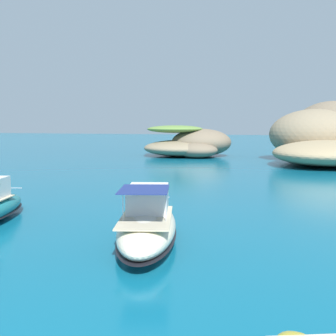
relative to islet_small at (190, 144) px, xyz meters
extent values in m
ellipsoid|color=#756651|center=(22.08, 0.97, 2.40)|extent=(16.85, 16.65, 8.88)
ellipsoid|color=#84755B|center=(19.54, -1.89, 1.76)|extent=(15.83, 15.20, 7.61)
ellipsoid|color=#9E8966|center=(21.10, -9.63, -0.39)|extent=(18.95, 21.25, 3.29)
ellipsoid|color=#84755B|center=(-1.56, -0.28, -0.68)|extent=(14.17, 14.34, 2.71)
ellipsoid|color=#756651|center=(1.80, -3.06, -0.82)|extent=(7.69, 7.13, 2.44)
ellipsoid|color=#756651|center=(1.60, 0.97, 0.26)|extent=(14.24, 14.15, 4.59)
ellipsoid|color=olive|center=(-2.63, -0.30, 2.48)|extent=(9.43, 8.58, 1.26)
cylinder|color=silver|center=(0.00, -46.04, -0.59)|extent=(1.64, 0.47, 0.04)
ellipsoid|color=beige|center=(10.67, -50.07, -1.31)|extent=(4.74, 8.93, 1.45)
ellipsoid|color=black|center=(10.67, -50.07, -1.64)|extent=(4.84, 9.11, 0.17)
cube|color=#C6B793|center=(10.84, -50.68, -0.69)|extent=(3.35, 5.12, 0.06)
cube|color=silver|center=(10.56, -49.65, -0.06)|extent=(2.37, 2.79, 1.20)
cube|color=#2D4756|center=(10.23, -48.48, 0.06)|extent=(1.68, 0.70, 0.64)
cylinder|color=silver|center=(9.79, -46.85, -0.51)|extent=(1.74, 0.51, 0.04)
cube|color=navy|center=(11.07, -51.51, 0.68)|extent=(2.61, 3.01, 0.04)
cylinder|color=silver|center=(10.20, -51.75, -0.01)|extent=(0.03, 0.03, 1.37)
cylinder|color=silver|center=(11.93, -51.27, -0.01)|extent=(0.03, 0.03, 1.37)
camera|label=1|loc=(17.07, -67.47, 3.39)|focal=44.43mm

